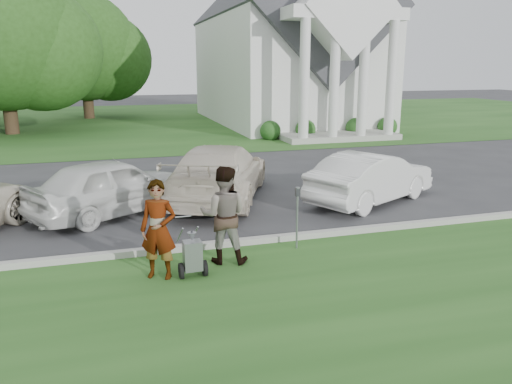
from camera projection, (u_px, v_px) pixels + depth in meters
name	position (u px, v px, depth m)	size (l,w,h in m)	color
ground	(255.00, 254.00, 10.38)	(120.00, 120.00, 0.00)	#333335
grass_strip	(310.00, 322.00, 7.60)	(80.00, 7.00, 0.01)	#214A19
church_lawn	(147.00, 121.00, 35.47)	(80.00, 30.00, 0.01)	#214A19
curb	(247.00, 242.00, 10.88)	(80.00, 0.18, 0.15)	#9E9E93
church	(286.00, 32.00, 32.89)	(9.19, 19.00, 24.10)	white
tree_left	(1.00, 41.00, 27.34)	(10.63, 8.40, 9.71)	#332316
tree_back	(84.00, 53.00, 35.97)	(9.61, 7.60, 8.89)	#332316
striping_cart	(192.00, 256.00, 9.14)	(0.52, 1.02, 0.94)	black
person_left	(158.00, 231.00, 8.99)	(0.67, 0.44, 1.83)	#999999
person_right	(224.00, 216.00, 9.70)	(0.94, 0.73, 1.93)	#999999
parking_meter_near	(297.00, 210.00, 10.45)	(0.10, 0.09, 1.36)	gray
car_b	(112.00, 186.00, 12.97)	(1.78, 4.42, 1.51)	silver
car_c	(219.00, 172.00, 14.43)	(2.27, 5.57, 1.62)	beige
car_d	(371.00, 178.00, 14.16)	(1.52, 4.35, 1.43)	silver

